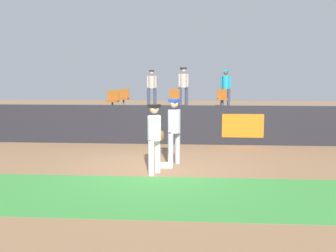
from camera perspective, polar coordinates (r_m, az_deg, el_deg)
The scene contains 14 objects.
ground_plane at distance 10.06m, azimuth -1.82°, elevation -6.51°, with size 60.00×60.00×0.00m, color #846042.
grass_foreground_strip at distance 7.83m, azimuth -3.55°, elevation -10.58°, with size 18.00×2.80×0.01m, color #388438.
first_base at distance 10.19m, azimuth -0.39°, elevation -6.09°, with size 0.40×0.40×0.08m, color white.
player_fielder_home at distance 9.24m, azimuth -2.09°, elevation -1.26°, with size 0.49×0.50×1.78m.
player_runner_visitor at distance 10.23m, azimuth 0.96°, elevation -0.15°, with size 0.49×0.49×1.85m.
field_wall at distance 13.58m, azimuth -0.21°, elevation 0.20°, with size 18.00×0.26×1.42m.
bleacher_platform at distance 16.15m, azimuth 0.40°, elevation 0.77°, with size 18.00×4.80×1.09m, color #59595E.
seat_front_left at distance 15.26m, azimuth -8.59°, elevation 4.14°, with size 0.48×0.44×0.84m.
seat_back_left at distance 17.00m, azimuth -6.90°, elevation 4.50°, with size 0.45×0.44×0.84m.
seat_back_right at distance 16.75m, azimuth 8.42°, elevation 4.43°, with size 0.45×0.44×0.84m.
seat_back_center at distance 16.72m, azimuth 1.00°, elevation 4.51°, with size 0.46×0.44×0.84m.
spectator_hooded at distance 17.31m, azimuth 8.95°, elevation 6.23°, with size 0.46×0.41×1.70m.
spectator_capped at distance 17.31m, azimuth 2.40°, elevation 6.55°, with size 0.48×0.45×1.83m.
spectator_casual at distance 17.90m, azimuth -2.55°, elevation 6.37°, with size 0.48×0.36×1.72m.
Camera 1 is at (0.98, -9.71, 2.43)m, focal length 39.18 mm.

